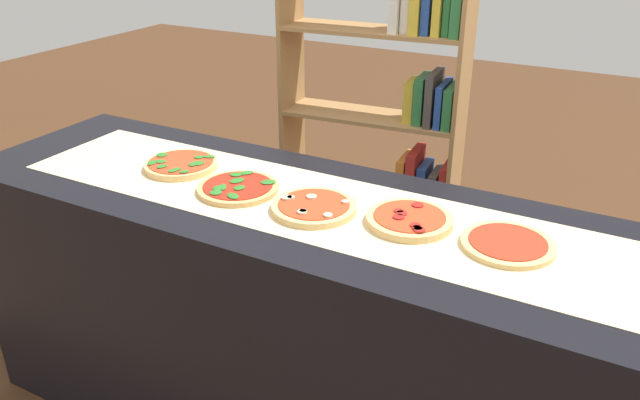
{
  "coord_description": "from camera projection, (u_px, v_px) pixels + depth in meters",
  "views": [
    {
      "loc": [
        0.81,
        -1.48,
        1.75
      ],
      "look_at": [
        0.0,
        0.0,
        0.94
      ],
      "focal_mm": 35.74,
      "sensor_mm": 36.0,
      "label": 1
    }
  ],
  "objects": [
    {
      "name": "parchment_paper",
      "position": [
        320.0,
        206.0,
        1.88
      ],
      "size": [
        2.03,
        0.43,
        0.0
      ],
      "primitive_type": "cube",
      "color": "beige",
      "rests_on": "counter"
    },
    {
      "name": "pizza_pepperoni_3",
      "position": [
        409.0,
        220.0,
        1.77
      ],
      "size": [
        0.24,
        0.24,
        0.03
      ],
      "color": "#DBB26B",
      "rests_on": "parchment_paper"
    },
    {
      "name": "pizza_spinach_1",
      "position": [
        238.0,
        188.0,
        1.97
      ],
      "size": [
        0.25,
        0.25,
        0.02
      ],
      "color": "tan",
      "rests_on": "parchment_paper"
    },
    {
      "name": "bookshelf",
      "position": [
        397.0,
        119.0,
        2.96
      ],
      "size": [
        0.87,
        0.33,
        1.62
      ],
      "color": "#A87A47",
      "rests_on": "ground_plane"
    },
    {
      "name": "pizza_spinach_0",
      "position": [
        181.0,
        165.0,
        2.13
      ],
      "size": [
        0.24,
        0.24,
        0.03
      ],
      "color": "#DBB26B",
      "rests_on": "parchment_paper"
    },
    {
      "name": "counter",
      "position": [
        320.0,
        333.0,
        2.08
      ],
      "size": [
        2.45,
        0.68,
        0.92
      ],
      "primitive_type": "cube",
      "color": "black",
      "rests_on": "ground_plane"
    },
    {
      "name": "pizza_plain_4",
      "position": [
        508.0,
        244.0,
        1.65
      ],
      "size": [
        0.24,
        0.24,
        0.02
      ],
      "color": "#DBB26B",
      "rests_on": "parchment_paper"
    },
    {
      "name": "pizza_mushroom_2",
      "position": [
        314.0,
        207.0,
        1.84
      ],
      "size": [
        0.25,
        0.25,
        0.03
      ],
      "color": "#DBB26B",
      "rests_on": "parchment_paper"
    }
  ]
}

